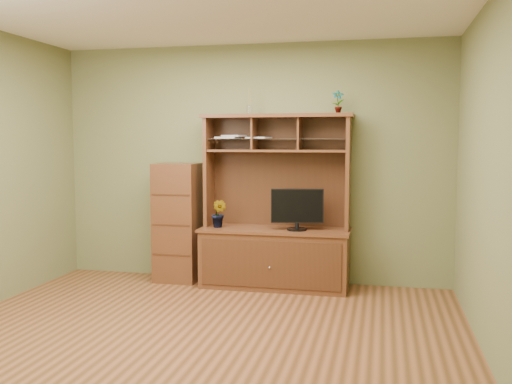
% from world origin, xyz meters
% --- Properties ---
extents(room, '(4.54, 4.04, 2.74)m').
position_xyz_m(room, '(0.00, 0.00, 1.35)').
color(room, '#533217').
rests_on(room, ground).
extents(media_hutch, '(1.66, 0.61, 1.90)m').
position_xyz_m(media_hutch, '(0.33, 1.73, 0.52)').
color(media_hutch, '#4E2816').
rests_on(media_hutch, room).
extents(monitor, '(0.56, 0.22, 0.45)m').
position_xyz_m(monitor, '(0.59, 1.65, 0.89)').
color(monitor, black).
rests_on(monitor, media_hutch).
extents(orchid_plant, '(0.20, 0.18, 0.31)m').
position_xyz_m(orchid_plant, '(-0.29, 1.65, 0.81)').
color(orchid_plant, '#296021').
rests_on(orchid_plant, media_hutch).
extents(top_plant, '(0.14, 0.10, 0.25)m').
position_xyz_m(top_plant, '(0.99, 1.80, 2.02)').
color(top_plant, '#416A25').
rests_on(top_plant, media_hutch).
extents(reed_diffuser, '(0.06, 0.06, 0.29)m').
position_xyz_m(reed_diffuser, '(0.02, 1.80, 2.01)').
color(reed_diffuser, silver).
rests_on(reed_diffuser, media_hutch).
extents(magazines, '(0.64, 0.25, 0.04)m').
position_xyz_m(magazines, '(-0.09, 1.80, 1.65)').
color(magazines, '#B9B9BE').
rests_on(magazines, media_hutch).
extents(side_cabinet, '(0.48, 0.44, 1.35)m').
position_xyz_m(side_cabinet, '(-0.81, 1.76, 0.68)').
color(side_cabinet, '#4E2816').
rests_on(side_cabinet, room).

